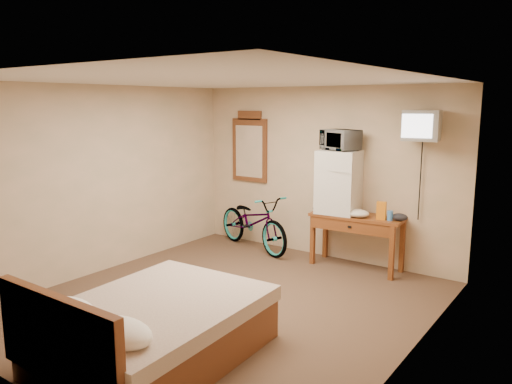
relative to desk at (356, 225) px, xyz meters
The scene contains 13 objects.
room 2.21m from the desk, 108.73° to the right, with size 4.60×4.64×2.50m.
desk is the anchor object (origin of this frame).
mini_fridge 0.64m from the desk, behind, with size 0.58×0.56×0.87m.
microwave 1.18m from the desk, behind, with size 0.51×0.34×0.28m, color silver.
snack_bag 0.44m from the desk, ahead, with size 0.12×0.07×0.24m, color orange.
blue_cup 0.52m from the desk, ahead, with size 0.07×0.07×0.13m, color #3E7ED2.
cloth_cream 0.20m from the desk, 58.66° to the right, with size 0.33×0.26×0.10m, color silver.
cloth_dark_a 0.50m from the desk, 164.75° to the right, with size 0.29×0.22×0.11m, color black.
cloth_dark_b 0.61m from the desk, ahead, with size 0.21×0.17×0.10m, color black.
crt_television 1.59m from the desk, ahead, with size 0.48×0.59×0.37m.
wall_mirror 2.22m from the desk, behind, with size 0.66×0.04×1.13m.
bicycle 1.70m from the desk, behind, with size 0.58×1.67×0.88m, color black.
bed 3.42m from the desk, 97.00° to the right, with size 1.54×2.00×0.90m.
Camera 1 is at (3.43, -4.18, 2.26)m, focal length 35.00 mm.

